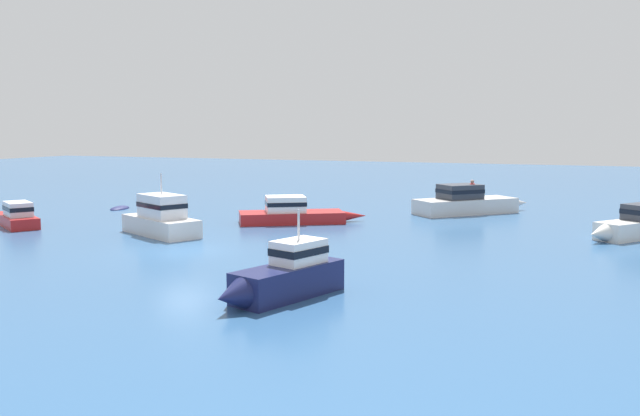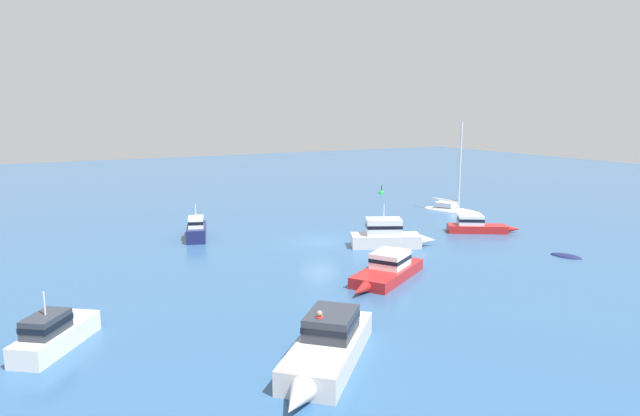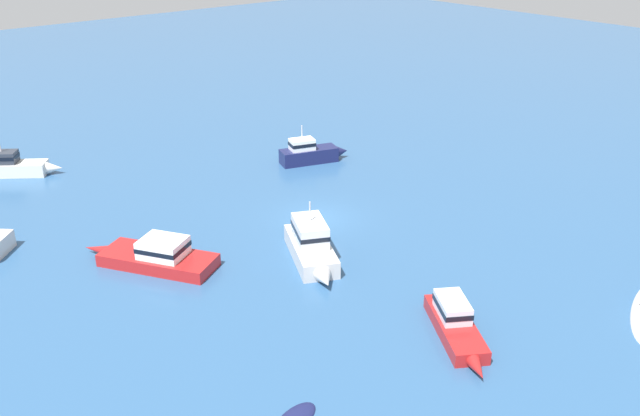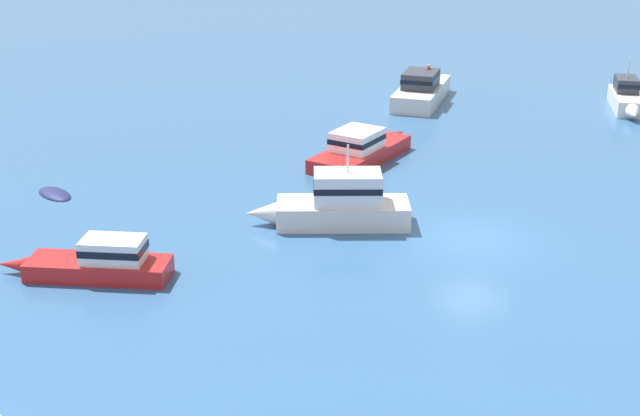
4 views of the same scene
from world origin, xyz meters
The scene contains 7 objects.
ground_plane centered at (0.00, 0.00, 0.00)m, with size 160.00×160.00×0.00m, color #2D5684.
motor_cruiser centered at (18.07, -9.56, 0.72)m, with size 7.06×6.98×2.19m.
dinghy centered at (11.72, 12.83, 0.00)m, with size 2.35×1.54×0.37m.
launch centered at (11.22, -18.83, 0.67)m, with size 5.15×4.32×2.68m.
motor_cruiser_1 centered at (3.04, 13.02, 0.55)m, with size 4.05×5.51×1.41m.
motor_cruiser_2 centered at (3.49, 3.77, 0.84)m, with size 4.03×6.19×3.18m.
motor_cruiser_3 centered at (9.94, -0.85, 0.59)m, with size 5.09×7.11×1.56m.
Camera 4 is at (-23.23, 18.14, 12.54)m, focal length 48.19 mm.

